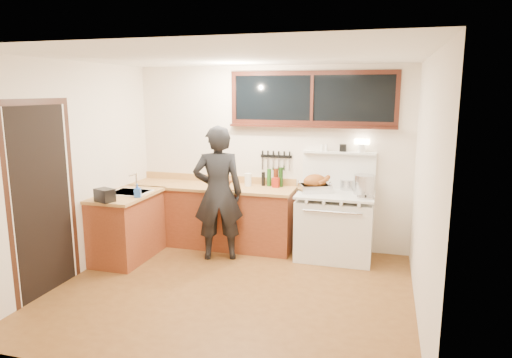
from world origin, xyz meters
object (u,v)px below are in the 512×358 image
(vintage_stove, at_px, (335,224))
(cutting_board, at_px, (224,185))
(man, at_px, (218,193))
(roast_turkey, at_px, (315,184))

(vintage_stove, height_order, cutting_board, vintage_stove)
(vintage_stove, bearing_deg, cutting_board, -174.91)
(man, distance_m, cutting_board, 0.32)
(cutting_board, bearing_deg, roast_turkey, 7.43)
(cutting_board, distance_m, roast_turkey, 1.27)
(cutting_board, height_order, roast_turkey, roast_turkey)
(vintage_stove, xyz_separation_m, man, (-1.51, -0.45, 0.44))
(man, height_order, roast_turkey, man)
(man, xyz_separation_m, cutting_board, (-0.03, 0.31, 0.05))
(man, relative_size, roast_turkey, 3.65)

